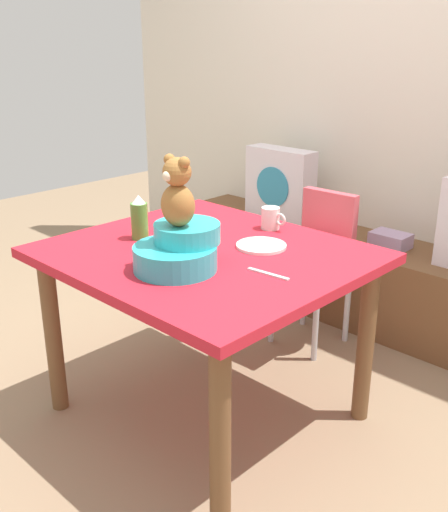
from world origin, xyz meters
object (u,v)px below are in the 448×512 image
at_px(teddy_bear, 177,193).
at_px(dinner_plate_near, 261,246).
at_px(pillow_floral_left, 280,185).
at_px(highchair, 314,248).
at_px(dinner_plate_far, 187,235).
at_px(dining_table, 206,275).
at_px(ketchup_bottle, 139,218).
at_px(infant_seat_teal, 179,250).
at_px(coffee_mug, 272,218).
at_px(cell_phone, 174,219).
at_px(book_stack, 390,240).

xyz_separation_m(teddy_bear, dinner_plate_near, (0.06, 0.38, -0.27)).
height_order(pillow_floral_left, dinner_plate_near, pillow_floral_left).
relative_size(highchair, dinner_plate_far, 3.95).
distance_m(dining_table, teddy_bear, 0.43).
height_order(teddy_bear, dinner_plate_far, teddy_bear).
bearing_deg(dining_table, highchair, 94.82).
height_order(teddy_bear, ketchup_bottle, teddy_bear).
xyz_separation_m(teddy_bear, ketchup_bottle, (-0.37, 0.11, -0.19)).
height_order(highchair, dinner_plate_near, highchair).
xyz_separation_m(teddy_bear, dinner_plate_far, (-0.25, 0.27, -0.27)).
relative_size(infant_seat_teal, dinner_plate_far, 1.65).
xyz_separation_m(coffee_mug, dinner_plate_far, (-0.19, -0.32, -0.04)).
height_order(infant_seat_teal, coffee_mug, infant_seat_teal).
relative_size(teddy_bear, dinner_plate_near, 1.25).
distance_m(infant_seat_teal, coffee_mug, 0.59).
bearing_deg(highchair, infant_seat_teal, -82.45).
distance_m(dining_table, coffee_mug, 0.42).
bearing_deg(cell_phone, ketchup_bottle, -102.61).
relative_size(coffee_mug, cell_phone, 0.83).
xyz_separation_m(pillow_floral_left, ketchup_bottle, (0.33, -1.33, 0.15)).
distance_m(teddy_bear, ketchup_bottle, 0.43).
bearing_deg(pillow_floral_left, book_stack, 1.60).
distance_m(dining_table, dinner_plate_near, 0.25).
xyz_separation_m(book_stack, highchair, (-0.18, -0.44, 0.02)).
distance_m(pillow_floral_left, cell_phone, 1.09).
bearing_deg(infant_seat_teal, teddy_bear, -90.00).
height_order(infant_seat_teal, dinner_plate_far, infant_seat_teal).
height_order(ketchup_bottle, dinner_plate_far, ketchup_bottle).
distance_m(infant_seat_teal, cell_phone, 0.60).
height_order(infant_seat_teal, cell_phone, infant_seat_teal).
bearing_deg(coffee_mug, highchair, 99.78).
bearing_deg(dining_table, teddy_bear, -71.61).
distance_m(highchair, cell_phone, 0.76).
bearing_deg(teddy_bear, coffee_mug, 95.87).
bearing_deg(dining_table, ketchup_bottle, -163.83).
xyz_separation_m(infant_seat_teal, cell_phone, (-0.46, 0.38, -0.07)).
height_order(ketchup_bottle, dinner_plate_near, ketchup_bottle).
bearing_deg(pillow_floral_left, coffee_mug, -53.20).
relative_size(ketchup_bottle, coffee_mug, 1.54).
bearing_deg(infant_seat_teal, dinner_plate_near, 80.51).
height_order(book_stack, dinner_plate_near, dinner_plate_near).
distance_m(pillow_floral_left, infant_seat_teal, 1.61).
distance_m(dinner_plate_far, cell_phone, 0.24).
relative_size(pillow_floral_left, coffee_mug, 3.67).
relative_size(infant_seat_teal, dinner_plate_near, 1.65).
distance_m(pillow_floral_left, coffee_mug, 1.07).
bearing_deg(ketchup_bottle, highchair, 75.87).
distance_m(highchair, teddy_bear, 1.15).
distance_m(book_stack, cell_phone, 1.22).
distance_m(coffee_mug, dinner_plate_far, 0.38).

